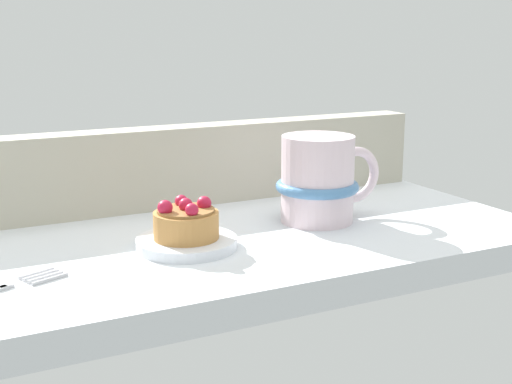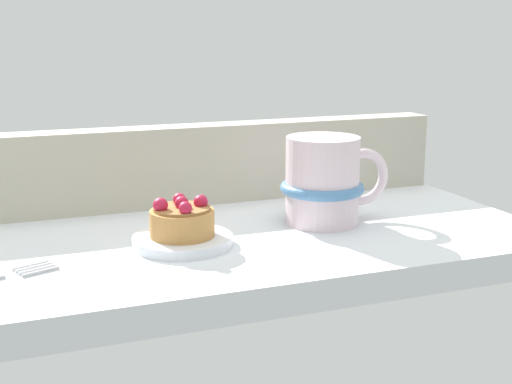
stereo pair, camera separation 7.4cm
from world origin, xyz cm
name	(u,v)px [view 2 (the right image)]	position (x,y,z in cm)	size (l,w,h in cm)	color
ground_plane	(222,247)	(0.00, 0.00, -1.52)	(68.99, 33.11, 3.04)	silver
window_rail_back	(185,165)	(0.00, 14.44, 4.88)	(67.61, 4.23, 9.77)	#B2AD99
dessert_plate	(183,241)	(-5.05, -2.65, 0.49)	(10.16, 10.16, 1.05)	silver
raspberry_tart	(182,220)	(-5.06, -2.65, 2.71)	(6.53, 6.53, 4.18)	#B77F42
coffee_mug	(325,181)	(12.15, -0.08, 4.81)	(13.08, 9.43, 9.83)	silver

